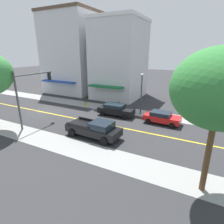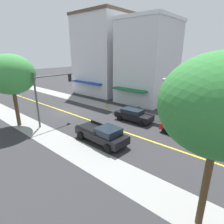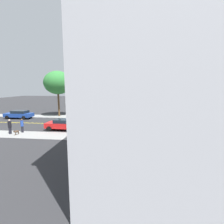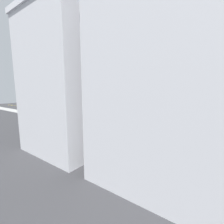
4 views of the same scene
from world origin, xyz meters
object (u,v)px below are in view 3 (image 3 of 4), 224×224
Objects in this scene: street_tree_right_corner at (171,84)px; black_pickup_truck at (108,115)px; black_sedan_left_curb at (109,125)px; blue_sedan_right_curb at (19,114)px; parking_meter at (111,128)px; street_lamp at (83,106)px; red_sedan_left_curb at (63,124)px; street_tree_left_near at (58,83)px; small_dog at (16,132)px; traffic_light_mast at (159,95)px; pedestrian_blue_shirt at (22,125)px; fire_hydrant at (161,133)px; pedestrian_black_shirt at (10,126)px.

street_tree_right_corner is 1.45× the size of black_pickup_truck.
blue_sedan_right_curb is (6.68, 16.71, -0.05)m from black_sedan_left_curb.
parking_meter is 0.29× the size of blue_sedan_right_curb.
red_sedan_left_curb is (2.23, 3.37, -2.67)m from street_lamp.
black_sedan_left_curb is (2.20, -2.67, -2.61)m from street_lamp.
street_tree_left_near is 17.05m from parking_meter.
parking_meter is 11.00m from small_dog.
black_sedan_left_curb reaches higher than parking_meter.
small_dog is (-12.77, 20.02, -5.57)m from street_tree_right_corner.
traffic_light_mast reaches higher than street_lamp.
pedestrian_blue_shirt reaches higher than small_dog.
street_tree_right_corner is at bearing -37.35° from parking_meter.
black_sedan_left_curb is 18.00m from blue_sedan_right_curb.
street_tree_left_near is at bearing 55.51° from fire_hydrant.
black_pickup_truck is at bearing 150.88° from small_dog.
street_lamp is 1.29× the size of red_sedan_left_curb.
black_sedan_left_curb is at bearing 136.63° from street_tree_right_corner.
street_tree_left_near reaches higher than parking_meter.
red_sedan_left_curb is at bearing 122.82° from street_tree_right_corner.
fire_hydrant is at bearing 7.82° from pedestrian_black_shirt.
parking_meter is at bearing 8.58° from pedestrian_black_shirt.
parking_meter is 1.87× the size of small_dog.
street_tree_left_near is 10.26× the size of fire_hydrant.
traffic_light_mast is (8.90, -1.01, 3.74)m from fire_hydrant.
street_lamp is (-12.25, 12.16, -2.51)m from street_tree_right_corner.
black_pickup_truck is at bearing -87.16° from traffic_light_mast.
red_sedan_left_curb is 12.58m from blue_sedan_right_curb.
street_lamp reaches higher than black_pickup_truck.
black_sedan_left_curb is 2.72× the size of pedestrian_black_shirt.
pedestrian_blue_shirt is 1.16m from small_dog.
pedestrian_blue_shirt reaches higher than black_sedan_left_curb.
pedestrian_black_shirt is at bearing 176.68° from street_tree_left_near.
red_sedan_left_curb is at bearing 81.56° from fire_hydrant.
small_dog is at bearing -178.77° from street_tree_left_near.
black_pickup_truck is at bearing -107.70° from street_tree_left_near.
pedestrian_blue_shirt reaches higher than blue_sedan_right_curb.
fire_hydrant is 0.20× the size of red_sedan_left_curb.
street_tree_right_corner is 4.64× the size of pedestrian_black_shirt.
blue_sedan_right_curb is at bearing -130.63° from small_dog.
street_tree_left_near reaches higher than black_pickup_truck.
street_tree_right_corner is at bearing -44.78° from street_lamp.
fire_hydrant is 16.59m from pedestrian_blue_shirt.
blue_sedan_right_curb is 6.38× the size of small_dog.
small_dog is at bearing 124.60° from blue_sedan_right_curb.
fire_hydrant is 0.17× the size of blue_sedan_right_curb.
red_sedan_left_curb is 0.74× the size of black_pickup_truck.
street_lamp is 4.85m from red_sedan_left_curb.
fire_hydrant is at bearing 160.93° from blue_sedan_right_curb.
black_pickup_truck reaches higher than blue_sedan_right_curb.
pedestrian_black_shirt is (-9.19, 10.48, 0.04)m from black_pickup_truck.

